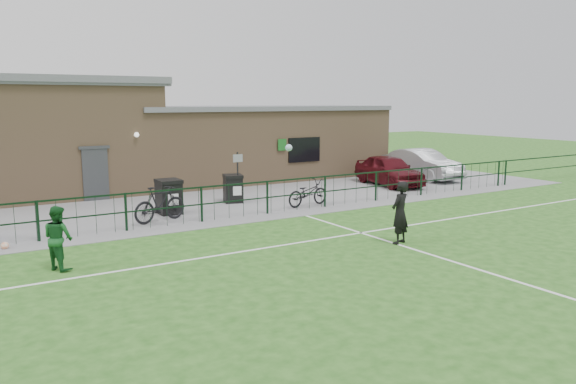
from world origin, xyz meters
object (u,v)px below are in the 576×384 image
wheelie_bin_right (233,189)px  bicycle_e (308,193)px  sign_post (238,178)px  ball_ground (5,246)px  bicycle_d (160,204)px  car_maroon (389,170)px  wheelie_bin_left (169,198)px  car_silver (422,164)px  outfield_player (58,238)px

wheelie_bin_right → bicycle_e: bearing=-30.9°
sign_post → ball_ground: 9.00m
bicycle_d → car_maroon: bearing=-96.0°
wheelie_bin_right → bicycle_d: size_ratio=0.51×
bicycle_e → wheelie_bin_left: bearing=66.6°
car_maroon → car_silver: (2.89, 0.74, 0.04)m
wheelie_bin_left → outfield_player: outfield_player is taller
wheelie_bin_right → ball_ground: wheelie_bin_right is taller
car_silver → ball_ground: bearing=-167.2°
wheelie_bin_left → car_silver: 14.23m
wheelie_bin_left → car_maroon: (11.23, 1.05, 0.15)m
outfield_player → bicycle_d: bearing=-71.5°
sign_post → outfield_player: size_ratio=1.29×
bicycle_d → wheelie_bin_right: bearing=-77.8°
car_maroon → car_silver: bearing=23.4°
car_maroon → bicycle_d: 12.14m
ball_ground → car_silver: bearing=11.6°
sign_post → ball_ground: size_ratio=9.59×
wheelie_bin_left → car_maroon: 11.28m
wheelie_bin_left → bicycle_d: bearing=-121.8°
wheelie_bin_right → bicycle_e: wheelie_bin_right is taller
wheelie_bin_left → sign_post: bearing=12.2°
car_maroon → bicycle_d: size_ratio=2.12×
ball_ground → bicycle_d: bearing=13.2°
wheelie_bin_left → car_maroon: size_ratio=0.27×
bicycle_d → outfield_player: 5.40m
car_maroon → ball_ground: bearing=-159.9°
car_maroon → bicycle_e: (-6.23, -2.39, -0.22)m
car_maroon → outfield_player: bearing=-150.1°
car_silver → bicycle_d: size_ratio=2.32×
wheelie_bin_right → ball_ground: (-8.39, -3.09, -0.42)m
wheelie_bin_right → outfield_player: bearing=-126.2°
sign_post → car_silver: 11.16m
car_silver → sign_post: bearing=-172.8°
car_silver → wheelie_bin_left: bearing=-171.6°
wheelie_bin_right → sign_post: size_ratio=0.50×
wheelie_bin_left → outfield_player: 6.71m
wheelie_bin_right → car_maroon: 8.30m
wheelie_bin_left → sign_post: (3.03, 0.61, 0.43)m
outfield_player → car_maroon: bearing=-95.8°
outfield_player → ball_ground: size_ratio=7.42×
ball_ground → car_maroon: bearing=11.1°
wheelie_bin_left → sign_post: size_ratio=0.57×
ball_ground → wheelie_bin_left: bearing=22.2°
wheelie_bin_right → bicycle_d: (-3.65, -1.98, 0.09)m
wheelie_bin_left → bicycle_d: size_ratio=0.57×
sign_post → car_maroon: size_ratio=0.48×
wheelie_bin_right → car_silver: size_ratio=0.22×
car_maroon → ball_ground: size_ratio=20.17×
car_maroon → car_silver: car_silver is taller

